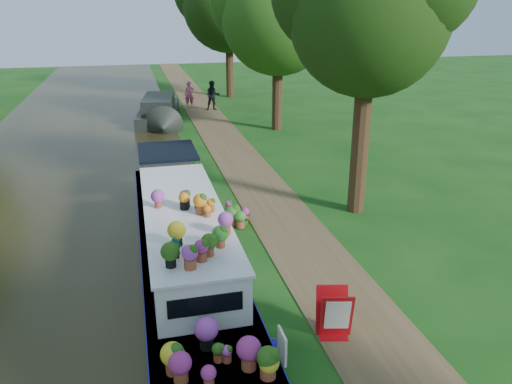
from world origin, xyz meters
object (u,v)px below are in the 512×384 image
at_px(pedestrian_pink, 189,94).
at_px(pedestrian_dark, 213,96).
at_px(second_boat, 159,111).
at_px(plant_boat, 186,247).
at_px(sandwich_board, 334,316).

relative_size(pedestrian_pink, pedestrian_dark, 0.92).
bearing_deg(pedestrian_dark, second_boat, -145.51).
bearing_deg(second_boat, pedestrian_pink, 66.00).
distance_m(second_boat, pedestrian_pink, 4.27).
height_order(plant_boat, second_boat, plant_boat).
relative_size(sandwich_board, pedestrian_dark, 0.56).
height_order(plant_boat, sandwich_board, plant_boat).
xyz_separation_m(plant_boat, second_boat, (0.50, 18.85, -0.26)).
bearing_deg(pedestrian_pink, plant_boat, -92.63).
height_order(second_boat, sandwich_board, second_boat).
height_order(plant_boat, pedestrian_dark, plant_boat).
xyz_separation_m(plant_boat, sandwich_board, (2.70, -3.18, -0.34)).
bearing_deg(second_boat, plant_boat, -83.53).
distance_m(plant_boat, pedestrian_pink, 22.64).
height_order(second_boat, pedestrian_pink, pedestrian_pink).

